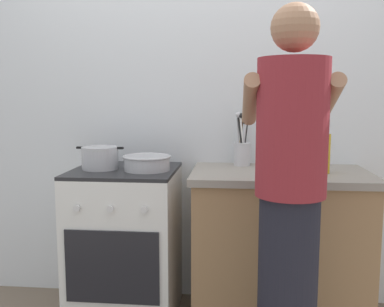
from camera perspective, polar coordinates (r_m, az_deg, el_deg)
name	(u,v)px	position (r m, az deg, el deg)	size (l,w,h in m)	color
back_wall	(221,108)	(2.82, 3.82, 6.01)	(3.20, 0.10, 2.50)	silver
countertop	(278,248)	(2.63, 11.22, -11.97)	(1.00, 0.60, 0.90)	#99724C
stove_range	(126,243)	(2.69, -8.61, -11.49)	(0.60, 0.62, 0.90)	white
pot	(100,158)	(2.60, -11.91, -0.56)	(0.28, 0.21, 0.13)	#B2B2B7
mixing_bowl	(147,162)	(2.51, -5.92, -1.12)	(0.28, 0.28, 0.09)	#B7B7BC
utensil_crock	(242,149)	(2.69, 6.54, 0.65)	(0.10, 0.10, 0.33)	silver
oil_bottle	(325,152)	(2.51, 16.97, 0.13)	(0.06, 0.06, 0.27)	gold
person	(290,204)	(1.94, 12.63, -6.50)	(0.41, 0.50, 1.70)	black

